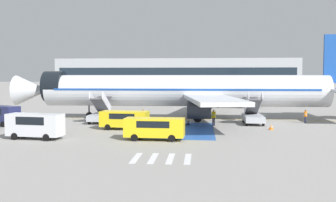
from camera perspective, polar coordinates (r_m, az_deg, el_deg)
The scene contains 20 objects.
ground_plane at distance 51.99m, azimuth 3.33°, elevation -2.62°, with size 600.00×600.00×0.00m, color gray.
apron_leadline_yellow at distance 51.83m, azimuth 2.43°, elevation -2.64°, with size 0.20×80.72×0.01m, color gold.
apron_stand_patch_blue at distance 41.48m, azimuth 1.86°, elevation -4.22°, with size 6.93×12.99×0.01m, color #2856A8.
apron_walkway_bar_0 at distance 27.67m, azimuth -4.67°, elevation -8.24°, with size 0.44×3.60×0.01m, color silver.
apron_walkway_bar_1 at distance 27.50m, azimuth -2.17°, elevation -8.30°, with size 0.44×3.60×0.01m, color silver.
apron_walkway_bar_2 at distance 27.39m, azimuth 0.35°, elevation -8.35°, with size 0.44×3.60×0.01m, color silver.
apron_walkway_bar_3 at distance 27.32m, azimuth 2.88°, elevation -8.38°, with size 0.44×3.60×0.01m, color silver.
airliner at distance 51.53m, azimuth 3.09°, elevation 1.49°, with size 47.35×33.60×10.92m.
boarding_stairs_forward at distance 48.64m, azimuth -9.76°, elevation -1.95°, with size 2.21×5.23×3.93m.
boarding_stairs_aft at distance 47.54m, azimuth 12.23°, elevation -2.11°, with size 2.21×5.23×3.93m.
fuel_tanker at distance 71.36m, azimuth 9.86°, elevation 0.43°, with size 8.92×2.92×3.40m.
service_van_0 at distance 34.97m, azimuth -1.96°, elevation -3.76°, with size 5.36×2.17×1.96m.
service_van_2 at distance 42.09m, azimuth -6.32°, elevation -2.52°, with size 5.19×2.56×1.95m.
service_van_3 at distance 37.41m, azimuth -18.72°, elevation -3.18°, with size 5.21×2.44×2.30m.
baggage_cart at distance 45.49m, azimuth 1.76°, elevation -3.20°, with size 2.26×2.95×0.87m.
ground_crew_0 at distance 45.06m, azimuth 6.64°, elevation -2.23°, with size 0.49×0.38×1.87m.
ground_crew_1 at distance 46.45m, azimuth -3.62°, elevation -2.08°, with size 0.48×0.44×1.81m.
ground_crew_2 at distance 50.03m, azimuth 19.33°, elevation -1.99°, with size 0.44×0.48×1.64m.
traffic_cone_0 at distance 43.07m, azimuth 14.74°, elevation -3.67°, with size 0.52×0.52×0.58m.
terminal_building at distance 139.26m, azimuth 1.23°, elevation 3.74°, with size 83.97×12.10×11.63m.
Camera 1 is at (1.24, -51.66, 5.72)m, focal length 42.00 mm.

